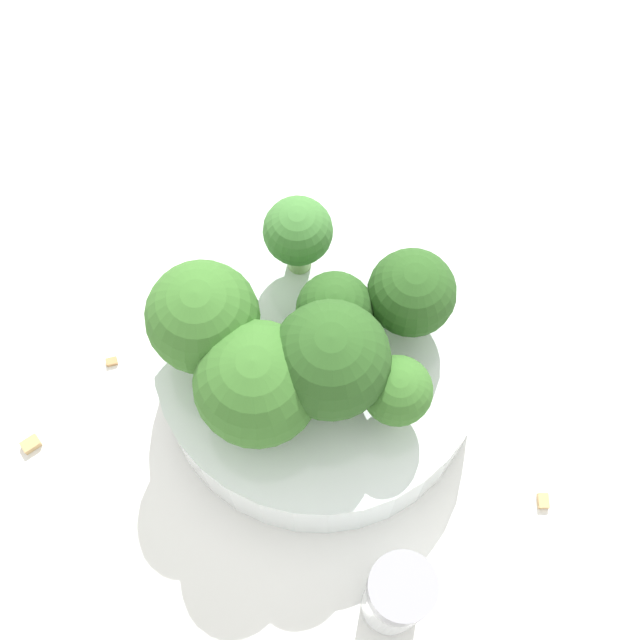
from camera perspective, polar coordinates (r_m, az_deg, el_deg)
ground_plane at (r=0.48m, az=0.00°, el=-3.84°), size 3.00×3.00×0.00m
bowl at (r=0.46m, az=0.00°, el=-2.85°), size 0.17×0.17×0.05m
broccoli_floret_0 at (r=0.42m, az=0.51°, el=0.95°), size 0.04×0.04×0.05m
broccoli_floret_1 at (r=0.42m, az=5.88°, el=1.69°), size 0.04×0.04×0.05m
broccoli_floret_2 at (r=0.43m, az=-1.42°, el=5.59°), size 0.03×0.03×0.05m
broccoli_floret_3 at (r=0.39m, az=0.68°, el=-2.62°), size 0.05×0.05×0.07m
broccoli_floret_4 at (r=0.41m, az=5.22°, el=-4.30°), size 0.03×0.03×0.04m
broccoli_floret_5 at (r=0.41m, az=-7.51°, el=0.15°), size 0.05×0.05×0.07m
broccoli_floret_6 at (r=0.40m, az=-3.89°, el=-4.23°), size 0.06×0.06×0.06m
pepper_shaker at (r=0.42m, az=4.89°, el=-17.22°), size 0.03×0.03×0.08m
almond_crumb_0 at (r=0.49m, az=-18.10°, el=-7.49°), size 0.01×0.01×0.01m
almond_crumb_1 at (r=0.50m, az=-13.22°, el=-2.55°), size 0.01×0.01×0.01m
almond_crumb_2 at (r=0.48m, az=14.15°, el=-11.12°), size 0.01×0.01×0.01m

